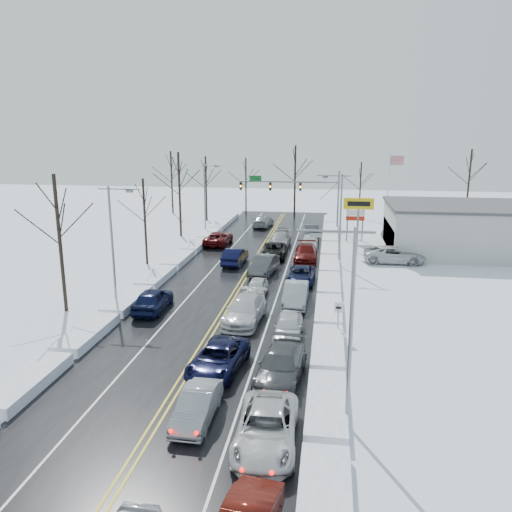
% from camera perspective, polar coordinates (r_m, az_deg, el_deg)
% --- Properties ---
extents(ground, '(160.00, 160.00, 0.00)m').
position_cam_1_polar(ground, '(40.97, -2.40, -4.24)').
color(ground, silver).
rests_on(ground, ground).
extents(road_surface, '(14.00, 84.00, 0.01)m').
position_cam_1_polar(road_surface, '(42.84, -1.90, -3.42)').
color(road_surface, black).
rests_on(road_surface, ground).
extents(snow_bank_left, '(1.88, 72.00, 0.63)m').
position_cam_1_polar(snow_bank_left, '(44.79, -11.52, -2.93)').
color(snow_bank_left, white).
rests_on(snow_bank_left, ground).
extents(snow_bank_right, '(1.88, 72.00, 0.63)m').
position_cam_1_polar(snow_bank_right, '(42.20, 8.33, -3.84)').
color(snow_bank_right, white).
rests_on(snow_bank_right, ground).
extents(traffic_signal_mast, '(13.28, 0.39, 8.00)m').
position_cam_1_polar(traffic_signal_mast, '(66.75, 5.04, 7.55)').
color(traffic_signal_mast, slate).
rests_on(traffic_signal_mast, ground).
extents(tires_plus_sign, '(3.20, 0.34, 6.00)m').
position_cam_1_polar(tires_plus_sign, '(54.87, 11.64, 5.46)').
color(tires_plus_sign, slate).
rests_on(tires_plus_sign, ground).
extents(used_vehicles_sign, '(2.20, 0.22, 4.65)m').
position_cam_1_polar(used_vehicles_sign, '(61.05, 11.28, 4.71)').
color(used_vehicles_sign, slate).
rests_on(used_vehicles_sign, ground).
extents(speed_limit_sign, '(0.55, 0.09, 2.35)m').
position_cam_1_polar(speed_limit_sign, '(32.21, 9.39, -6.45)').
color(speed_limit_sign, slate).
rests_on(speed_limit_sign, ground).
extents(flagpole, '(1.87, 1.20, 10.00)m').
position_cam_1_polar(flagpole, '(69.02, 15.00, 7.72)').
color(flagpole, silver).
rests_on(flagpole, ground).
extents(dealership_building, '(20.40, 12.40, 5.30)m').
position_cam_1_polar(dealership_building, '(59.49, 24.51, 2.85)').
color(dealership_building, '#B4B4AF').
rests_on(dealership_building, ground).
extents(streetlight_se, '(3.20, 0.25, 9.00)m').
position_cam_1_polar(streetlight_se, '(21.57, 10.35, -6.42)').
color(streetlight_se, slate).
rests_on(streetlight_se, ground).
extents(streetlight_ne, '(3.20, 0.25, 9.00)m').
position_cam_1_polar(streetlight_ne, '(48.82, 9.43, 4.93)').
color(streetlight_ne, slate).
rests_on(streetlight_ne, ground).
extents(streetlight_sw, '(3.20, 0.25, 9.00)m').
position_cam_1_polar(streetlight_sw, '(38.40, -15.89, 2.20)').
color(streetlight_sw, slate).
rests_on(streetlight_sw, ground).
extents(streetlight_nw, '(3.20, 0.25, 9.00)m').
position_cam_1_polar(streetlight_nw, '(64.62, -5.72, 7.18)').
color(streetlight_nw, slate).
rests_on(streetlight_nw, ground).
extents(tree_left_b, '(4.00, 4.00, 10.00)m').
position_cam_1_polar(tree_left_b, '(37.82, -21.74, 4.16)').
color(tree_left_b, '#2D231C').
rests_on(tree_left_b, ground).
extents(tree_left_c, '(3.40, 3.40, 8.50)m').
position_cam_1_polar(tree_left_c, '(50.05, -12.67, 5.72)').
color(tree_left_c, '#2D231C').
rests_on(tree_left_c, ground).
extents(tree_left_d, '(4.20, 4.20, 10.50)m').
position_cam_1_polar(tree_left_d, '(63.29, -8.79, 8.80)').
color(tree_left_d, '#2D231C').
rests_on(tree_left_d, ground).
extents(tree_left_e, '(3.80, 3.80, 9.50)m').
position_cam_1_polar(tree_left_e, '(74.75, -5.75, 9.09)').
color(tree_left_e, '#2D231C').
rests_on(tree_left_e, ground).
extents(tree_far_a, '(4.00, 4.00, 10.00)m').
position_cam_1_polar(tree_far_a, '(82.47, -9.66, 9.65)').
color(tree_far_a, '#2D231C').
rests_on(tree_far_a, ground).
extents(tree_far_b, '(3.60, 3.60, 9.00)m').
position_cam_1_polar(tree_far_b, '(80.63, -1.17, 9.25)').
color(tree_far_b, '#2D231C').
rests_on(tree_far_b, ground).
extents(tree_far_c, '(4.40, 4.40, 11.00)m').
position_cam_1_polar(tree_far_c, '(77.60, 4.50, 10.07)').
color(tree_far_c, '#2D231C').
rests_on(tree_far_c, ground).
extents(tree_far_d, '(3.40, 3.40, 8.50)m').
position_cam_1_polar(tree_far_d, '(79.17, 11.88, 8.62)').
color(tree_far_d, '#2D231C').
rests_on(tree_far_d, ground).
extents(tree_far_e, '(4.20, 4.20, 10.50)m').
position_cam_1_polar(tree_far_e, '(82.05, 23.26, 8.96)').
color(tree_far_e, '#2D231C').
rests_on(tree_far_e, ground).
extents(queued_car_1, '(1.55, 4.30, 1.41)m').
position_cam_1_polar(queued_car_1, '(24.08, -6.71, -18.08)').
color(queued_car_1, gray).
rests_on(queued_car_1, ground).
extents(queued_car_2, '(3.04, 5.56, 1.48)m').
position_cam_1_polar(queued_car_2, '(28.21, -4.30, -12.95)').
color(queued_car_2, black).
rests_on(queued_car_2, ground).
extents(queued_car_3, '(2.74, 5.96, 1.69)m').
position_cam_1_polar(queued_car_3, '(34.92, -1.27, -7.50)').
color(queued_car_3, silver).
rests_on(queued_car_3, ground).
extents(queued_car_4, '(1.59, 3.94, 1.34)m').
position_cam_1_polar(queued_car_4, '(40.23, 0.06, -4.57)').
color(queued_car_4, silver).
rests_on(queued_car_4, ground).
extents(queued_car_5, '(2.49, 5.37, 1.71)m').
position_cam_1_polar(queued_car_5, '(46.42, 0.88, -2.05)').
color(queued_car_5, '#404245').
rests_on(queued_car_5, ground).
extents(queued_car_6, '(2.68, 5.46, 1.49)m').
position_cam_1_polar(queued_car_6, '(52.66, 2.05, -0.14)').
color(queued_car_6, black).
rests_on(queued_car_6, ground).
extents(queued_car_7, '(2.39, 5.56, 1.60)m').
position_cam_1_polar(queued_car_7, '(57.65, 2.75, 1.08)').
color(queued_car_7, '#929499').
rests_on(queued_car_7, ground).
extents(queued_car_8, '(1.94, 4.10, 1.36)m').
position_cam_1_polar(queued_car_8, '(62.16, 3.07, 2.01)').
color(queued_car_8, '#3E4043').
rests_on(queued_car_8, ground).
extents(queued_car_10, '(2.70, 5.58, 1.53)m').
position_cam_1_polar(queued_car_10, '(22.38, 1.17, -20.71)').
color(queued_car_10, silver).
rests_on(queued_car_10, ground).
extents(queued_car_11, '(2.73, 5.70, 1.60)m').
position_cam_1_polar(queued_car_11, '(27.31, 2.85, -13.88)').
color(queued_car_11, '#3F4244').
rests_on(queued_car_11, ground).
extents(queued_car_12, '(1.80, 4.43, 1.51)m').
position_cam_1_polar(queued_car_12, '(32.37, 3.70, -9.29)').
color(queued_car_12, silver).
rests_on(queued_car_12, ground).
extents(queued_car_13, '(1.77, 5.00, 1.64)m').
position_cam_1_polar(queued_car_13, '(38.44, 4.54, -5.51)').
color(queued_car_13, '#9EA1A5').
rests_on(queued_car_13, ground).
extents(queued_car_14, '(2.45, 5.05, 1.39)m').
position_cam_1_polar(queued_car_14, '(43.92, 5.14, -3.04)').
color(queued_car_14, black).
rests_on(queued_car_14, ground).
extents(queued_car_15, '(2.43, 5.75, 1.66)m').
position_cam_1_polar(queued_car_15, '(51.47, 5.69, -0.53)').
color(queued_car_15, '#4A0B09').
rests_on(queued_car_15, ground).
extents(queued_car_16, '(1.94, 4.67, 1.58)m').
position_cam_1_polar(queued_car_16, '(56.89, 6.10, 0.84)').
color(queued_car_16, silver).
rests_on(queued_car_16, ground).
extents(queued_car_17, '(2.21, 5.11, 1.64)m').
position_cam_1_polar(queued_car_17, '(62.64, 6.33, 2.04)').
color(queued_car_17, '#424447').
rests_on(queued_car_17, ground).
extents(oncoming_car_0, '(1.97, 5.07, 1.64)m').
position_cam_1_polar(oncoming_car_0, '(49.92, -2.41, -0.93)').
color(oncoming_car_0, black).
rests_on(oncoming_car_0, ground).
extents(oncoming_car_1, '(2.74, 5.74, 1.58)m').
position_cam_1_polar(oncoming_car_1, '(58.67, -4.31, 1.28)').
color(oncoming_car_1, '#4A090C').
rests_on(oncoming_car_1, ground).
extents(oncoming_car_2, '(2.68, 5.57, 1.57)m').
position_cam_1_polar(oncoming_car_2, '(70.02, 0.81, 3.37)').
color(oncoming_car_2, gray).
rests_on(oncoming_car_2, ground).
extents(oncoming_car_3, '(2.15, 5.06, 1.70)m').
position_cam_1_polar(oncoming_car_3, '(37.78, -11.64, -6.11)').
color(oncoming_car_3, black).
rests_on(oncoming_car_3, ground).
extents(parked_car_0, '(6.08, 2.83, 1.69)m').
position_cam_1_polar(parked_car_0, '(52.25, 15.46, -0.76)').
color(parked_car_0, silver).
rests_on(parked_car_0, ground).
extents(parked_car_1, '(2.24, 5.23, 1.50)m').
position_cam_1_polar(parked_car_1, '(57.24, 17.98, 0.32)').
color(parked_car_1, '#3A3D3F').
rests_on(parked_car_1, ground).
extents(parked_car_2, '(2.08, 5.02, 1.70)m').
position_cam_1_polar(parked_car_2, '(63.36, 15.17, 1.77)').
color(parked_car_2, black).
rests_on(parked_car_2, ground).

